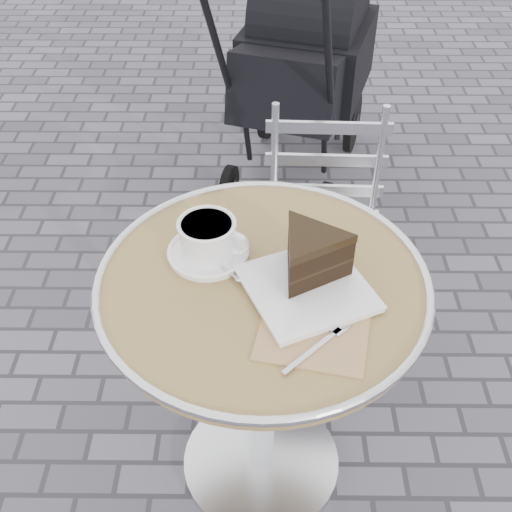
{
  "coord_description": "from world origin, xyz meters",
  "views": [
    {
      "loc": [
        -0.01,
        -0.98,
        1.67
      ],
      "look_at": [
        -0.01,
        0.02,
        0.78
      ],
      "focal_mm": 45.0,
      "sensor_mm": 36.0,
      "label": 1
    }
  ],
  "objects_px": {
    "cake_plate_set": "(310,263)",
    "bistro_chair": "(324,208)",
    "cafe_table": "(262,332)",
    "cappuccino_set": "(208,241)",
    "baby_stroller": "(301,75)"
  },
  "relations": [
    {
      "from": "cappuccino_set",
      "to": "cake_plate_set",
      "type": "distance_m",
      "value": 0.23
    },
    {
      "from": "cake_plate_set",
      "to": "baby_stroller",
      "type": "xyz_separation_m",
      "value": [
        0.06,
        1.55,
        -0.33
      ]
    },
    {
      "from": "cafe_table",
      "to": "bistro_chair",
      "type": "height_order",
      "value": "bistro_chair"
    },
    {
      "from": "cafe_table",
      "to": "cappuccino_set",
      "type": "height_order",
      "value": "cappuccino_set"
    },
    {
      "from": "cafe_table",
      "to": "cappuccino_set",
      "type": "bearing_deg",
      "value": 146.67
    },
    {
      "from": "cafe_table",
      "to": "cappuccino_set",
      "type": "relative_size",
      "value": 3.86
    },
    {
      "from": "bistro_chair",
      "to": "baby_stroller",
      "type": "bearing_deg",
      "value": 93.44
    },
    {
      "from": "cake_plate_set",
      "to": "bistro_chair",
      "type": "distance_m",
      "value": 0.65
    },
    {
      "from": "cappuccino_set",
      "to": "baby_stroller",
      "type": "bearing_deg",
      "value": 96.21
    },
    {
      "from": "cafe_table",
      "to": "bistro_chair",
      "type": "xyz_separation_m",
      "value": [
        0.19,
        0.56,
        -0.07
      ]
    },
    {
      "from": "cappuccino_set",
      "to": "baby_stroller",
      "type": "xyz_separation_m",
      "value": [
        0.28,
        1.46,
        -0.31
      ]
    },
    {
      "from": "cake_plate_set",
      "to": "baby_stroller",
      "type": "bearing_deg",
      "value": 63.56
    },
    {
      "from": "cafe_table",
      "to": "cake_plate_set",
      "type": "height_order",
      "value": "cake_plate_set"
    },
    {
      "from": "cake_plate_set",
      "to": "bistro_chair",
      "type": "relative_size",
      "value": 0.49
    },
    {
      "from": "cafe_table",
      "to": "baby_stroller",
      "type": "xyz_separation_m",
      "value": [
        0.16,
        1.53,
        -0.11
      ]
    }
  ]
}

